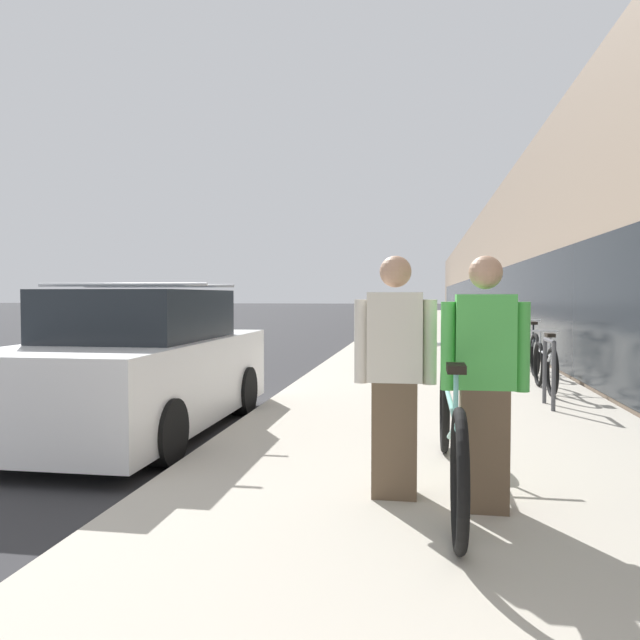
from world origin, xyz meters
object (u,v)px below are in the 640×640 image
(parked_sedan_curbside, at_px, (142,368))
(bike_rack_hoop, at_px, (549,366))
(tandem_bicycle, at_px, (450,432))
(cruiser_bike_middle, at_px, (530,351))
(cruiser_bike_farthest, at_px, (499,343))
(cruiser_bike_nearest, at_px, (545,366))
(person_rider, at_px, (484,383))
(person_bystander, at_px, (395,376))

(parked_sedan_curbside, bearing_deg, bike_rack_hoop, 20.71)
(tandem_bicycle, distance_m, parked_sedan_curbside, 3.69)
(cruiser_bike_middle, height_order, parked_sedan_curbside, parked_sedan_curbside)
(cruiser_bike_middle, height_order, cruiser_bike_farthest, cruiser_bike_middle)
(cruiser_bike_middle, bearing_deg, cruiser_bike_nearest, -93.82)
(person_rider, distance_m, cruiser_bike_nearest, 5.43)
(tandem_bicycle, distance_m, cruiser_bike_middle, 7.23)
(person_rider, distance_m, cruiser_bike_farthest, 9.94)
(person_rider, distance_m, person_bystander, 0.61)
(person_rider, xyz_separation_m, person_bystander, (-0.58, 0.18, 0.01))
(tandem_bicycle, relative_size, bike_rack_hoop, 3.48)
(tandem_bicycle, relative_size, cruiser_bike_middle, 1.65)
(cruiser_bike_middle, xyz_separation_m, parked_sedan_curbside, (-4.89, -5.19, 0.21))
(person_bystander, height_order, cruiser_bike_farthest, person_bystander)
(tandem_bicycle, xyz_separation_m, person_bystander, (-0.38, -0.20, 0.42))
(parked_sedan_curbside, bearing_deg, tandem_bicycle, -30.03)
(cruiser_bike_nearest, distance_m, cruiser_bike_farthest, 4.62)
(person_rider, xyz_separation_m, cruiser_bike_nearest, (1.36, 5.24, -0.46))
(person_rider, distance_m, cruiser_bike_middle, 7.57)
(cruiser_bike_nearest, xyz_separation_m, cruiser_bike_farthest, (-0.10, 4.61, -0.01))
(bike_rack_hoop, bearing_deg, cruiser_bike_farthest, 89.07)
(person_rider, xyz_separation_m, bike_rack_hoop, (1.16, 3.94, -0.31))
(cruiser_bike_nearest, bearing_deg, person_bystander, -110.98)
(cruiser_bike_nearest, bearing_deg, tandem_bicycle, -107.76)
(person_bystander, distance_m, cruiser_bike_nearest, 5.43)
(tandem_bicycle, bearing_deg, parked_sedan_curbside, 149.97)
(cruiser_bike_nearest, bearing_deg, cruiser_bike_farthest, 91.28)
(cruiser_bike_middle, bearing_deg, bike_rack_hoop, -95.66)
(person_rider, relative_size, cruiser_bike_middle, 0.92)
(cruiser_bike_nearest, distance_m, cruiser_bike_middle, 2.18)
(cruiser_bike_middle, xyz_separation_m, cruiser_bike_farthest, (-0.25, 2.44, -0.04))
(tandem_bicycle, distance_m, bike_rack_hoop, 3.81)
(cruiser_bike_middle, relative_size, cruiser_bike_farthest, 1.05)
(person_bystander, bearing_deg, bike_rack_hoop, 65.15)
(cruiser_bike_farthest, bearing_deg, bike_rack_hoop, -90.93)
(cruiser_bike_farthest, bearing_deg, cruiser_bike_middle, -84.21)
(cruiser_bike_middle, distance_m, cruiser_bike_farthest, 2.46)
(tandem_bicycle, bearing_deg, bike_rack_hoop, 69.13)
(bike_rack_hoop, bearing_deg, person_rider, -106.43)
(person_bystander, xyz_separation_m, cruiser_bike_farthest, (1.83, 9.67, -0.48))
(cruiser_bike_farthest, distance_m, parked_sedan_curbside, 8.93)
(person_rider, relative_size, cruiser_bike_farthest, 0.96)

